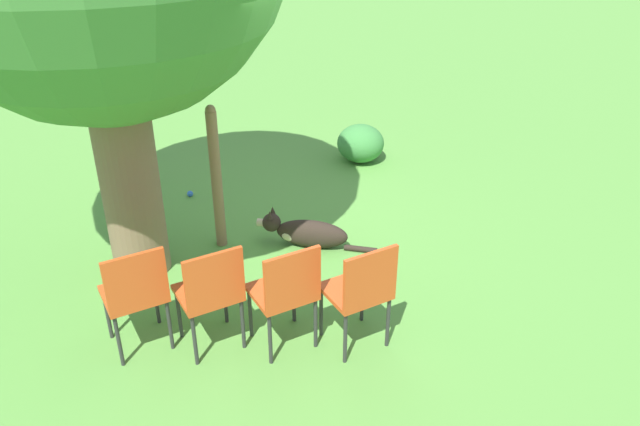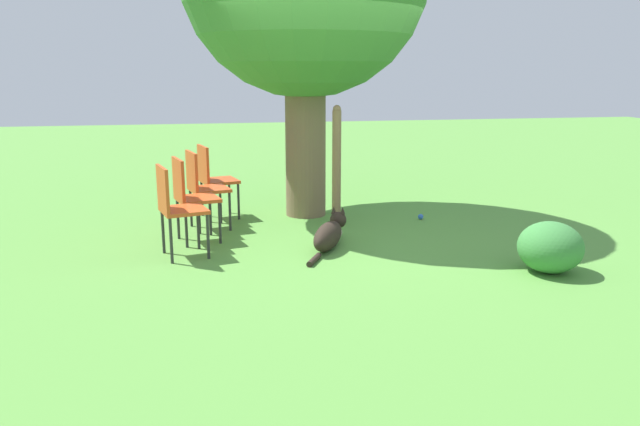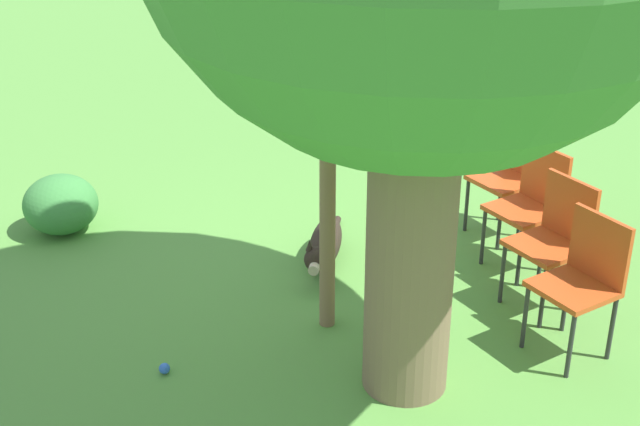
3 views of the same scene
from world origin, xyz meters
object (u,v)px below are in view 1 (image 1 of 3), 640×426
at_px(red_chair_0, 361,289).
at_px(red_chair_1, 286,290).
at_px(red_chair_3, 135,291).
at_px(fence_post, 216,178).
at_px(dog, 305,232).
at_px(tennis_ball, 190,194).
at_px(red_chair_2, 211,291).

bearing_deg(red_chair_0, red_chair_1, 61.79).
height_order(red_chair_1, red_chair_3, same).
bearing_deg(fence_post, red_chair_1, -170.02).
xyz_separation_m(dog, red_chair_3, (-1.15, 1.56, 0.39)).
distance_m(red_chair_1, tennis_ball, 2.88).
bearing_deg(tennis_ball, red_chair_1, -169.70).
relative_size(fence_post, red_chair_1, 1.57).
distance_m(dog, red_chair_3, 1.98).
bearing_deg(red_chair_0, red_chair_2, 61.79).
bearing_deg(red_chair_1, red_chair_0, -118.21).
bearing_deg(red_chair_2, fence_post, -23.05).
xyz_separation_m(red_chair_2, tennis_ball, (2.65, -0.03, -0.50)).
relative_size(dog, red_chair_2, 1.19).
distance_m(red_chair_2, red_chair_3, 0.55).
bearing_deg(red_chair_3, red_chair_2, -118.21).
bearing_deg(red_chair_1, red_chair_2, 61.79).
relative_size(red_chair_3, tennis_ball, 13.43).
relative_size(red_chair_1, tennis_ball, 13.43).
height_order(dog, red_chair_1, red_chair_1).
relative_size(dog, tennis_ball, 15.98).
height_order(dog, red_chair_3, red_chair_3).
xyz_separation_m(dog, tennis_ball, (1.37, 1.00, -0.11)).
distance_m(red_chair_0, red_chair_1, 0.55).
relative_size(red_chair_0, red_chair_2, 1.00).
relative_size(dog, red_chair_3, 1.19).
xyz_separation_m(red_chair_2, red_chair_3, (0.13, 0.53, 0.00)).
bearing_deg(red_chair_2, red_chair_0, -118.21).
bearing_deg(red_chair_3, red_chair_1, -118.21).
xyz_separation_m(dog, red_chair_2, (-1.28, 1.03, 0.39)).
relative_size(dog, red_chair_0, 1.19).
bearing_deg(red_chair_3, fence_post, -43.15).
height_order(fence_post, red_chair_0, fence_post).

